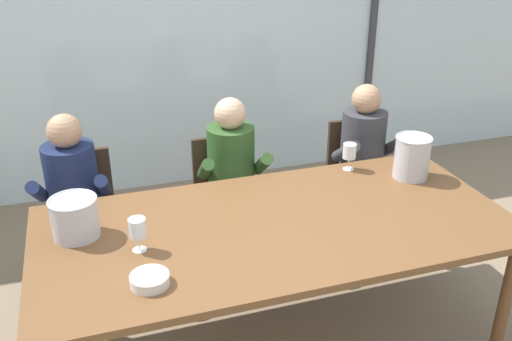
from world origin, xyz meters
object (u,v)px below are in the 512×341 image
(chair_near_curtain, at_px, (84,208))
(ice_bucket_primary, at_px, (412,157))
(person_navy_polo, at_px, (73,197))
(tasting_bowl, at_px, (150,280))
(person_olive_shirt, at_px, (233,174))
(chair_center, at_px, (358,169))
(ice_bucket_secondary, at_px, (75,217))
(dining_table, at_px, (276,233))
(chair_left_of_center, at_px, (226,190))
(wine_glass_by_left_taster, at_px, (349,152))
(wine_glass_near_bucket, at_px, (137,228))
(person_charcoal_jacket, at_px, (367,156))

(chair_near_curtain, xyz_separation_m, ice_bucket_primary, (1.95, -0.75, 0.42))
(person_navy_polo, relative_size, tasting_bowl, 6.73)
(person_olive_shirt, distance_m, ice_bucket_primary, 1.16)
(ice_bucket_primary, bearing_deg, person_navy_polo, 163.57)
(chair_center, height_order, ice_bucket_secondary, ice_bucket_secondary)
(person_olive_shirt, relative_size, ice_bucket_secondary, 4.88)
(dining_table, bearing_deg, chair_center, 44.59)
(chair_left_of_center, bearing_deg, wine_glass_by_left_taster, -35.57)
(ice_bucket_secondary, bearing_deg, chair_center, 21.95)
(ice_bucket_secondary, xyz_separation_m, wine_glass_near_bucket, (0.28, -0.23, 0.01))
(chair_center, bearing_deg, ice_bucket_secondary, -154.72)
(person_navy_polo, distance_m, wine_glass_by_left_taster, 1.74)
(chair_center, height_order, person_navy_polo, person_navy_polo)
(chair_left_of_center, height_order, person_olive_shirt, person_olive_shirt)
(chair_center, bearing_deg, ice_bucket_primary, -90.52)
(chair_center, distance_m, ice_bucket_secondary, 2.22)
(person_navy_polo, height_order, wine_glass_by_left_taster, person_navy_polo)
(tasting_bowl, xyz_separation_m, wine_glass_near_bucket, (-0.01, 0.29, 0.10))
(chair_center, bearing_deg, tasting_bowl, -138.98)
(ice_bucket_primary, distance_m, wine_glass_by_left_taster, 0.38)
(tasting_bowl, bearing_deg, wine_glass_near_bucket, 91.65)
(person_charcoal_jacket, distance_m, wine_glass_by_left_taster, 0.55)
(chair_center, xyz_separation_m, wine_glass_near_bucket, (-1.75, -1.05, 0.40))
(person_charcoal_jacket, bearing_deg, chair_left_of_center, 175.44)
(person_charcoal_jacket, height_order, wine_glass_near_bucket, person_charcoal_jacket)
(chair_left_of_center, relative_size, wine_glass_near_bucket, 4.95)
(ice_bucket_primary, distance_m, wine_glass_near_bucket, 1.73)
(ice_bucket_secondary, bearing_deg, dining_table, -10.87)
(person_charcoal_jacket, distance_m, tasting_bowl, 2.10)
(dining_table, height_order, wine_glass_by_left_taster, wine_glass_by_left_taster)
(ice_bucket_secondary, height_order, wine_glass_near_bucket, ice_bucket_secondary)
(chair_center, bearing_deg, person_olive_shirt, -168.46)
(person_charcoal_jacket, bearing_deg, ice_bucket_secondary, -159.28)
(chair_near_curtain, height_order, chair_left_of_center, same)
(chair_left_of_center, bearing_deg, person_navy_polo, -172.68)
(chair_center, distance_m, person_navy_polo, 2.06)
(chair_near_curtain, distance_m, tasting_bowl, 1.41)
(chair_near_curtain, distance_m, chair_center, 2.00)
(chair_near_curtain, height_order, tasting_bowl, chair_near_curtain)
(person_olive_shirt, xyz_separation_m, ice_bucket_primary, (0.97, -0.59, 0.24))
(person_navy_polo, xyz_separation_m, ice_bucket_primary, (2.00, -0.59, 0.24))
(person_navy_polo, bearing_deg, chair_center, 8.98)
(dining_table, height_order, ice_bucket_secondary, ice_bucket_secondary)
(person_navy_polo, distance_m, ice_bucket_secondary, 0.71)
(person_navy_polo, xyz_separation_m, person_charcoal_jacket, (2.03, -0.00, 0.00))
(ice_bucket_secondary, bearing_deg, wine_glass_near_bucket, -39.51)
(chair_left_of_center, xyz_separation_m, person_olive_shirt, (0.02, -0.12, 0.17))
(person_olive_shirt, xyz_separation_m, tasting_bowl, (-0.72, -1.20, 0.13))
(chair_near_curtain, xyz_separation_m, chair_center, (2.00, -0.01, 0.00))
(person_navy_polo, relative_size, person_charcoal_jacket, 1.00)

